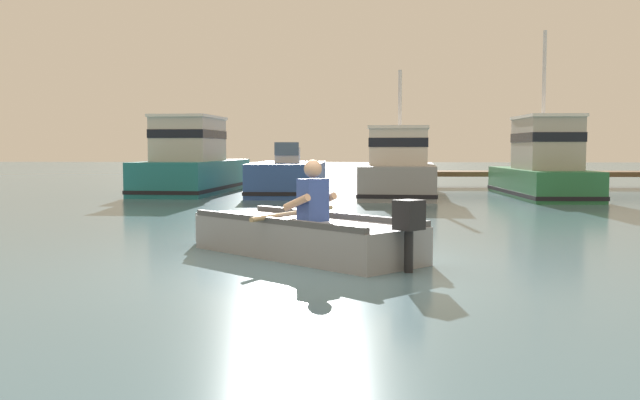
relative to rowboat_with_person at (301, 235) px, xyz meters
The scene contains 7 objects.
ground_plane 0.90m from the rowboat_with_person, 75.20° to the right, with size 120.00×120.00×0.00m, color slate.
wooden_dock 18.67m from the rowboat_with_person, 57.99° to the left, with size 15.95×1.64×1.09m.
rowboat_with_person is the anchor object (origin of this frame).
moored_boat_teal 13.32m from the rowboat_with_person, 108.54° to the left, with size 2.45×6.46×2.27m.
moored_boat_blue 11.87m from the rowboat_with_person, 96.18° to the left, with size 2.01×4.76×1.49m.
moored_boat_grey 11.69m from the rowboat_with_person, 80.79° to the left, with size 2.44×6.28×3.50m.
moored_boat_green 12.34m from the rowboat_with_person, 62.53° to the left, with size 1.89×5.54×4.46m.
Camera 1 is at (0.48, -8.09, 1.33)m, focal length 40.78 mm.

